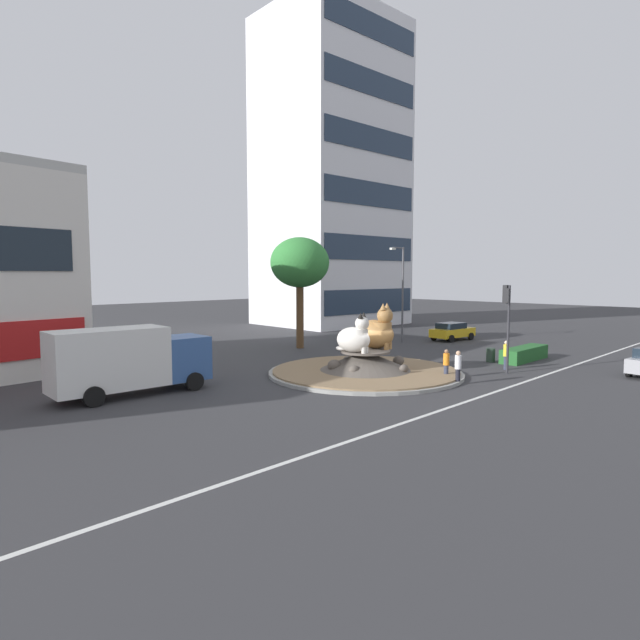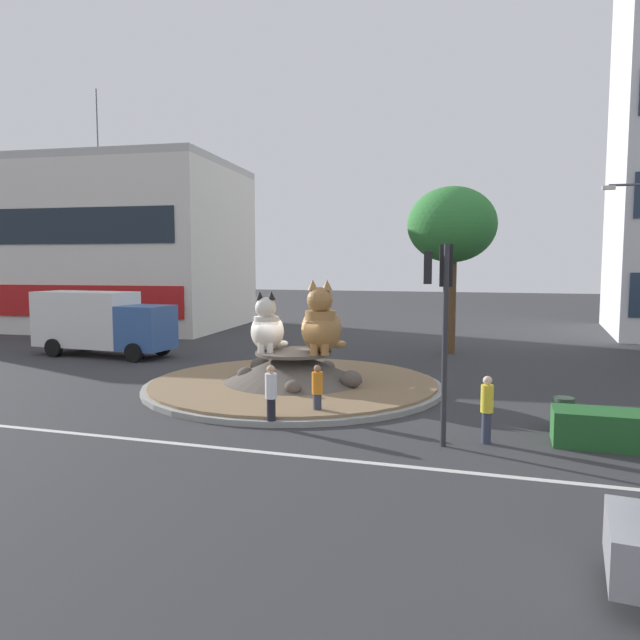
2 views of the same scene
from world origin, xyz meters
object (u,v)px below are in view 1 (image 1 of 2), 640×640
(office_tower, at_px, (331,175))
(pedestrian_yellow_shirt, at_px, (506,354))
(cat_statue_tabby, at_px, (377,332))
(pedestrian_orange_shirt, at_px, (446,363))
(sedan_on_far_lane, at_px, (452,331))
(pedestrian_white_shirt, at_px, (458,367))
(streetlight_arm, at_px, (402,288))
(delivery_box_truck, at_px, (129,359))
(broadleaf_tree_behind_island, at_px, (300,263))
(cat_statue_white, at_px, (355,338))
(litter_bin, at_px, (491,355))
(traffic_light_mast, at_px, (507,309))

(office_tower, height_order, pedestrian_yellow_shirt, office_tower)
(cat_statue_tabby, height_order, pedestrian_orange_shirt, cat_statue_tabby)
(pedestrian_orange_shirt, relative_size, pedestrian_yellow_shirt, 0.92)
(cat_statue_tabby, distance_m, sedan_on_far_lane, 16.98)
(pedestrian_white_shirt, distance_m, pedestrian_yellow_shirt, 5.85)
(streetlight_arm, bearing_deg, office_tower, -123.27)
(sedan_on_far_lane, height_order, delivery_box_truck, delivery_box_truck)
(pedestrian_orange_shirt, bearing_deg, cat_statue_tabby, 105.57)
(delivery_box_truck, bearing_deg, broadleaf_tree_behind_island, 22.96)
(broadleaf_tree_behind_island, height_order, pedestrian_yellow_shirt, broadleaf_tree_behind_island)
(cat_statue_tabby, relative_size, streetlight_arm, 0.37)
(cat_statue_white, bearing_deg, office_tower, 119.82)
(cat_statue_white, height_order, litter_bin, cat_statue_white)
(pedestrian_white_shirt, bearing_deg, broadleaf_tree_behind_island, -101.14)
(pedestrian_yellow_shirt, bearing_deg, cat_statue_tabby, 103.82)
(streetlight_arm, bearing_deg, traffic_light_mast, 55.09)
(office_tower, distance_m, delivery_box_truck, 40.95)
(traffic_light_mast, distance_m, sedan_on_far_lane, 15.59)
(pedestrian_orange_shirt, distance_m, sedan_on_far_lane, 17.45)
(broadleaf_tree_behind_island, height_order, streetlight_arm, broadleaf_tree_behind_island)
(cat_statue_white, xyz_separation_m, streetlight_arm, (13.87, 6.95, 2.34))
(cat_statue_tabby, bearing_deg, pedestrian_white_shirt, -10.36)
(traffic_light_mast, distance_m, pedestrian_orange_shirt, 4.98)
(cat_statue_white, relative_size, pedestrian_yellow_shirt, 1.38)
(broadleaf_tree_behind_island, bearing_deg, pedestrian_yellow_shirt, -81.80)
(traffic_light_mast, distance_m, office_tower, 35.04)
(cat_statue_tabby, xyz_separation_m, pedestrian_orange_shirt, (1.08, -3.96, -1.50))
(pedestrian_yellow_shirt, bearing_deg, cat_statue_white, 112.55)
(office_tower, xyz_separation_m, litter_bin, (-12.30, -26.06, -16.49))
(cat_statue_white, xyz_separation_m, office_tower, (22.35, 23.11, 14.75))
(office_tower, relative_size, streetlight_arm, 4.28)
(office_tower, relative_size, litter_bin, 37.66)
(pedestrian_orange_shirt, bearing_deg, traffic_light_mast, -22.57)
(pedestrian_white_shirt, distance_m, delivery_box_truck, 16.28)
(pedestrian_orange_shirt, bearing_deg, litter_bin, 7.63)
(cat_statue_white, distance_m, traffic_light_mast, 8.92)
(broadleaf_tree_behind_island, xyz_separation_m, delivery_box_truck, (-16.65, -6.04, -4.79))
(cat_statue_tabby, relative_size, pedestrian_white_shirt, 1.64)
(office_tower, height_order, streetlight_arm, office_tower)
(traffic_light_mast, relative_size, pedestrian_white_shirt, 2.87)
(cat_statue_tabby, xyz_separation_m, streetlight_arm, (11.79, 6.84, 2.18))
(office_tower, xyz_separation_m, broadleaf_tree_behind_island, (-16.56, -12.48, -10.43))
(cat_statue_white, xyz_separation_m, pedestrian_yellow_shirt, (8.04, -4.94, -1.25))
(cat_statue_tabby, distance_m, streetlight_arm, 13.81)
(office_tower, relative_size, pedestrian_yellow_shirt, 19.33)
(broadleaf_tree_behind_island, distance_m, sedan_on_far_lane, 14.96)
(broadleaf_tree_behind_island, bearing_deg, office_tower, 37.00)
(cat_statue_white, xyz_separation_m, traffic_light_mast, (6.91, -5.43, 1.52))
(sedan_on_far_lane, bearing_deg, litter_bin, -130.92)
(sedan_on_far_lane, bearing_deg, streetlight_arm, 160.03)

